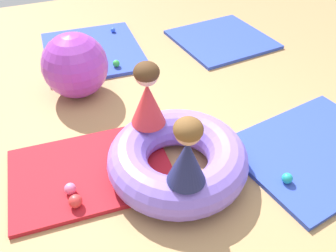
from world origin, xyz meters
TOP-DOWN VIEW (x-y plane):
  - ground_plane at (0.00, 0.00)m, footprint 8.00×8.00m
  - gym_mat_far_right at (1.46, 1.79)m, footprint 1.23×1.20m
  - gym_mat_near_left at (-0.61, 0.12)m, footprint 1.30×0.94m
  - gym_mat_front at (-0.15, 2.10)m, footprint 1.19×1.35m
  - gym_mat_near_right at (1.21, -0.35)m, footprint 1.49×1.25m
  - inflatable_cushion at (0.02, -0.13)m, footprint 1.09×1.09m
  - child_in_red at (-0.09, 0.20)m, footprint 0.39×0.39m
  - child_in_navy at (-0.06, -0.48)m, footprint 0.37×0.37m
  - play_ball_green at (0.01, 1.59)m, footprint 0.08×0.08m
  - play_ball_orange at (-0.23, 0.38)m, footprint 0.09×0.09m
  - play_ball_teal at (0.75, -0.56)m, footprint 0.08×0.08m
  - play_ball_pink at (-0.80, -0.05)m, footprint 0.09×0.09m
  - play_ball_blue at (0.21, 2.47)m, footprint 0.06×0.06m
  - play_ball_red at (-0.79, -0.19)m, footprint 0.10×0.10m
  - play_ball_green_second at (-0.39, 2.40)m, footprint 0.09×0.09m
  - exercise_ball_large at (-0.47, 1.29)m, footprint 0.65×0.65m

SIDE VIEW (x-z plane):
  - ground_plane at x=0.00m, z-range 0.00..0.00m
  - gym_mat_far_right at x=1.46m, z-range 0.00..0.04m
  - gym_mat_near_left at x=-0.61m, z-range 0.00..0.04m
  - gym_mat_front at x=-0.15m, z-range 0.00..0.04m
  - gym_mat_near_right at x=1.21m, z-range 0.00..0.04m
  - play_ball_blue at x=0.21m, z-range 0.04..0.10m
  - play_ball_green at x=0.01m, z-range 0.04..0.12m
  - play_ball_teal at x=0.75m, z-range 0.04..0.12m
  - play_ball_orange at x=-0.23m, z-range 0.04..0.13m
  - play_ball_green_second at x=-0.39m, z-range 0.04..0.13m
  - play_ball_pink at x=-0.80m, z-range 0.04..0.13m
  - play_ball_red at x=-0.79m, z-range 0.04..0.14m
  - inflatable_cushion at x=0.02m, z-range 0.00..0.31m
  - exercise_ball_large at x=-0.47m, z-range 0.00..0.65m
  - child_in_navy at x=-0.06m, z-range 0.30..0.82m
  - child_in_red at x=-0.09m, z-range 0.30..0.84m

